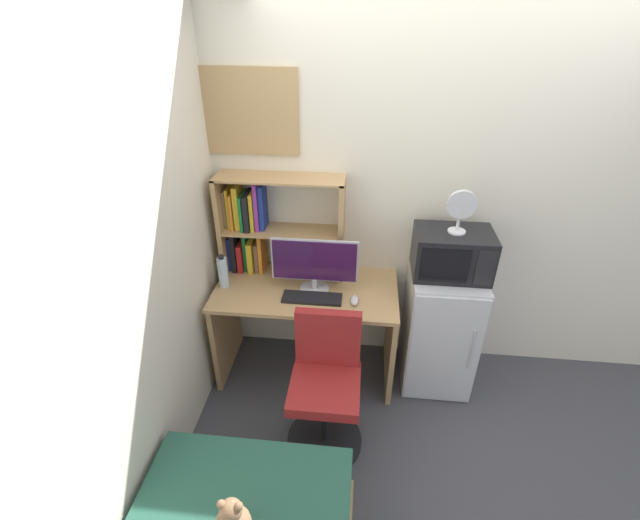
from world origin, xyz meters
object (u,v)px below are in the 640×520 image
Objects in this scene: keyboard at (312,298)px; mini_fridge at (439,327)px; water_bottle at (223,272)px; desk_fan at (461,209)px; hutch_bookshelf at (262,224)px; monitor at (314,263)px; microwave at (452,253)px; computer_mouse at (354,300)px; wall_corkboard at (245,112)px; desk_chair at (326,390)px.

mini_fridge is (0.89, 0.17, -0.31)m from keyboard.
water_bottle is 0.27× the size of mini_fridge.
hutch_bookshelf is at bearing 172.38° from desk_fan.
microwave is (0.88, 0.06, 0.10)m from monitor.
water_bottle is 1.52m from microwave.
computer_mouse is (0.28, -0.01, 0.01)m from keyboard.
wall_corkboard reaches higher than monitor.
desk_chair is at bearing -55.67° from wall_corkboard.
desk_chair is at bearing -56.66° from hutch_bookshelf.
desk_fan is at bearing 39.59° from desk_chair.
microwave reaches higher than desk_chair.
keyboard is 1.09m from desk_fan.
monitor is at bearing -30.04° from hutch_bookshelf.
desk_chair is (-0.75, -0.62, -0.97)m from desk_fan.
desk_chair is at bearing -139.98° from microwave.
monitor reaches higher than computer_mouse.
microwave is (1.27, -0.16, -0.06)m from hutch_bookshelf.
water_bottle is at bearing 171.49° from keyboard.
water_bottle is 0.86× the size of desk_fan.
hutch_bookshelf is at bearing 172.61° from microwave.
hutch_bookshelf is at bearing 149.96° from monitor.
hutch_bookshelf is 0.94× the size of mini_fridge.
desk_chair is 1.32× the size of wall_corkboard.
keyboard is 0.81× the size of microwave.
computer_mouse is 0.39× the size of desk_fan.
monitor is 2.38× the size of water_bottle.
monitor is 0.23m from keyboard.
monitor is 2.05× the size of desk_fan.
desk_fan is at bearing 10.61° from keyboard.
keyboard is 1.62× the size of water_bottle.
water_bottle is 0.50× the size of microwave.
microwave is 1.18m from desk_chair.
hutch_bookshelf is at bearing 172.48° from mini_fridge.
desk_chair is (-0.14, -0.45, -0.36)m from computer_mouse.
desk_fan reaches higher than desk_chair.
desk_chair is at bearing -140.41° from desk_fan.
computer_mouse is 1.39m from wall_corkboard.
wall_corkboard is (-1.36, 0.26, 0.79)m from microwave.
monitor reaches higher than water_bottle.
desk_chair is (-0.75, -0.63, -0.65)m from microwave.
desk_fan is at bearing -11.13° from wall_corkboard.
hutch_bookshelf is 3.06× the size of desk_fan.
wall_corkboard reaches higher than desk_chair.
wall_corkboard is (-0.61, 0.89, 1.44)m from desk_chair.
wall_corkboard is (-1.36, 0.27, 1.40)m from mini_fridge.
wall_corkboard is at bearing 137.33° from keyboard.
desk_fan is 1.37m from desk_chair.
microwave is 1.59m from wall_corkboard.
monitor is 0.89m from microwave.
monitor is 1.18× the size of microwave.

